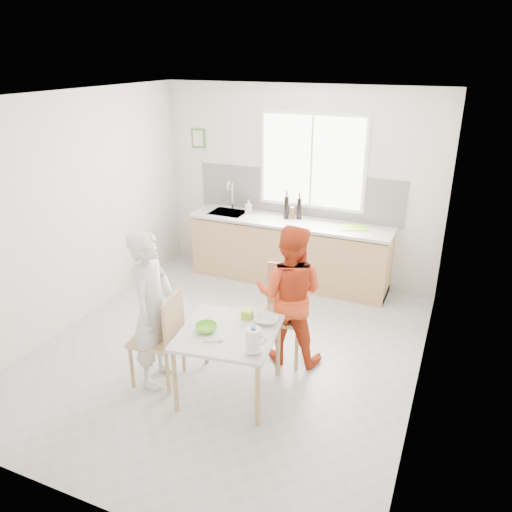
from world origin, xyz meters
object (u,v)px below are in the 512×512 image
at_px(chair_left, 163,335).
at_px(bowl_green, 206,328).
at_px(bowl_white, 266,320).
at_px(chair_far, 284,307).
at_px(person_white, 153,310).
at_px(dining_table, 229,338).
at_px(wine_bottle_b, 299,209).
at_px(wine_bottle_a, 287,207).
at_px(person_red, 290,295).
at_px(milk_jug, 254,340).

height_order(chair_left, bowl_green, chair_left).
bearing_deg(bowl_white, chair_far, 92.77).
distance_m(chair_left, person_white, 0.28).
bearing_deg(dining_table, wine_bottle_b, 95.10).
relative_size(chair_far, bowl_green, 4.88).
bearing_deg(wine_bottle_a, chair_left, -95.34).
height_order(dining_table, wine_bottle_a, wine_bottle_a).
distance_m(person_red, bowl_white, 0.49).
bearing_deg(wine_bottle_a, person_white, -97.01).
xyz_separation_m(bowl_green, wine_bottle_a, (-0.22, 2.76, 0.37)).
distance_m(chair_left, person_red, 1.34).
bearing_deg(chair_far, wine_bottle_b, 96.69).
bearing_deg(chair_left, wine_bottle_a, 166.93).
xyz_separation_m(chair_far, bowl_white, (0.03, -0.58, 0.16)).
xyz_separation_m(chair_left, bowl_green, (0.48, 0.01, 0.18)).
height_order(dining_table, wine_bottle_b, wine_bottle_b).
height_order(dining_table, chair_left, chair_left).
xyz_separation_m(chair_left, person_white, (-0.08, -0.01, 0.26)).
bearing_deg(person_red, dining_table, 59.74).
bearing_deg(wine_bottle_b, chair_far, -75.58).
distance_m(chair_left, bowl_green, 0.51).
relative_size(dining_table, bowl_white, 4.36).
height_order(chair_left, chair_far, chair_far).
relative_size(dining_table, wine_bottle_a, 3.11).
height_order(chair_left, milk_jug, chair_left).
relative_size(chair_left, bowl_green, 4.70).
bearing_deg(chair_left, bowl_white, 104.35).
bearing_deg(bowl_green, bowl_white, 38.70).
relative_size(dining_table, milk_jug, 4.22).
bearing_deg(person_white, wine_bottle_a, -14.75).
relative_size(chair_left, milk_jug, 4.09).
bearing_deg(chair_far, bowl_green, -122.13).
xyz_separation_m(person_white, bowl_green, (0.56, 0.03, -0.08)).
relative_size(chair_far, person_white, 0.63).
distance_m(dining_table, bowl_white, 0.40).
bearing_deg(chair_far, person_red, -53.72).
bearing_deg(wine_bottle_a, chair_far, -70.39).
xyz_separation_m(chair_left, milk_jug, (1.03, -0.14, 0.28)).
relative_size(dining_table, bowl_green, 4.85).
height_order(bowl_white, wine_bottle_b, wine_bottle_b).
xyz_separation_m(chair_far, bowl_green, (-0.43, -0.94, 0.16)).
bearing_deg(milk_jug, wine_bottle_a, 97.06).
distance_m(dining_table, chair_left, 0.68).
xyz_separation_m(bowl_white, milk_jug, (0.09, -0.52, 0.10)).
relative_size(person_red, bowl_white, 6.66).
relative_size(dining_table, chair_left, 1.03).
bearing_deg(person_red, milk_jug, 84.34).
distance_m(milk_jug, wine_bottle_a, 3.03).
xyz_separation_m(chair_left, wine_bottle_b, (0.43, 2.82, 0.54)).
bearing_deg(wine_bottle_b, bowl_white, -78.26).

